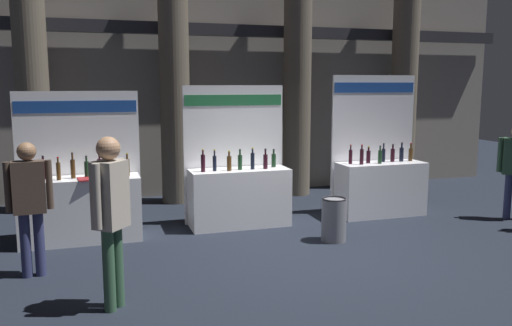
{
  "coord_description": "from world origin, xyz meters",
  "views": [
    {
      "loc": [
        -2.86,
        -6.52,
        2.34
      ],
      "look_at": [
        -0.53,
        0.92,
        1.17
      ],
      "focal_mm": 36.73,
      "sensor_mm": 36.0,
      "label": 1
    }
  ],
  "objects_px": {
    "visitor_0": "(30,198)",
    "exhibitor_booth_1": "(239,191)",
    "trash_bin": "(334,219)",
    "visitor_1": "(111,207)",
    "exhibitor_booth_0": "(81,203)",
    "exhibitor_booth_2": "(379,181)"
  },
  "relations": [
    {
      "from": "visitor_0",
      "to": "exhibitor_booth_1",
      "type": "bearing_deg",
      "value": 22.26
    },
    {
      "from": "trash_bin",
      "to": "visitor_0",
      "type": "height_order",
      "value": "visitor_0"
    },
    {
      "from": "visitor_1",
      "to": "visitor_0",
      "type": "bearing_deg",
      "value": 75.17
    },
    {
      "from": "trash_bin",
      "to": "visitor_1",
      "type": "distance_m",
      "value": 3.68
    },
    {
      "from": "exhibitor_booth_1",
      "to": "trash_bin",
      "type": "xyz_separation_m",
      "value": [
        1.13,
        -1.29,
        -0.26
      ]
    },
    {
      "from": "exhibitor_booth_0",
      "to": "exhibitor_booth_2",
      "type": "xyz_separation_m",
      "value": [
        5.13,
        0.09,
        0.03
      ]
    },
    {
      "from": "exhibitor_booth_1",
      "to": "exhibitor_booth_2",
      "type": "distance_m",
      "value": 2.63
    },
    {
      "from": "exhibitor_booth_2",
      "to": "trash_bin",
      "type": "xyz_separation_m",
      "value": [
        -1.5,
        -1.25,
        -0.28
      ]
    },
    {
      "from": "exhibitor_booth_0",
      "to": "exhibitor_booth_2",
      "type": "bearing_deg",
      "value": 1.05
    },
    {
      "from": "exhibitor_booth_1",
      "to": "visitor_1",
      "type": "xyz_separation_m",
      "value": [
        -2.14,
        -2.8,
        0.51
      ]
    },
    {
      "from": "exhibitor_booth_1",
      "to": "visitor_1",
      "type": "distance_m",
      "value": 3.56
    },
    {
      "from": "trash_bin",
      "to": "visitor_0",
      "type": "relative_size",
      "value": 0.4
    },
    {
      "from": "exhibitor_booth_0",
      "to": "exhibitor_booth_1",
      "type": "distance_m",
      "value": 2.5
    },
    {
      "from": "exhibitor_booth_0",
      "to": "trash_bin",
      "type": "xyz_separation_m",
      "value": [
        3.63,
        -1.16,
        -0.25
      ]
    },
    {
      "from": "visitor_0",
      "to": "exhibitor_booth_0",
      "type": "bearing_deg",
      "value": 64.18
    },
    {
      "from": "exhibitor_booth_2",
      "to": "trash_bin",
      "type": "relative_size",
      "value": 3.79
    },
    {
      "from": "exhibitor_booth_0",
      "to": "exhibitor_booth_2",
      "type": "height_order",
      "value": "exhibitor_booth_2"
    },
    {
      "from": "visitor_1",
      "to": "exhibitor_booth_0",
      "type": "bearing_deg",
      "value": 47.33
    },
    {
      "from": "exhibitor_booth_2",
      "to": "trash_bin",
      "type": "height_order",
      "value": "exhibitor_booth_2"
    },
    {
      "from": "exhibitor_booth_0",
      "to": "exhibitor_booth_2",
      "type": "distance_m",
      "value": 5.13
    },
    {
      "from": "exhibitor_booth_0",
      "to": "exhibitor_booth_1",
      "type": "height_order",
      "value": "exhibitor_booth_1"
    },
    {
      "from": "exhibitor_booth_0",
      "to": "trash_bin",
      "type": "bearing_deg",
      "value": -17.66
    }
  ]
}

